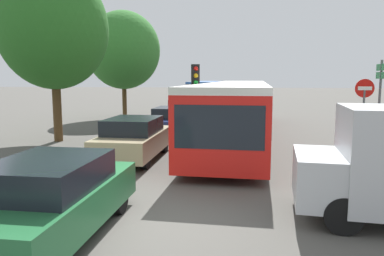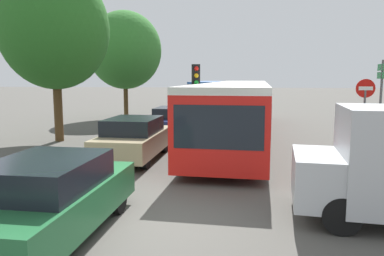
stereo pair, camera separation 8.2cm
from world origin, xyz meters
The scene contains 12 objects.
ground_plane centered at (0.00, 0.00, 0.00)m, with size 200.00×200.00×0.00m, color #4F4C47.
articulated_bus centered at (1.66, 11.32, 1.52)m, with size 3.50×17.79×2.63m.
city_bus_rear centered at (-1.75, 33.66, 1.42)m, with size 3.06×11.47×2.45m.
queued_car_green centered at (-1.54, -0.85, 0.75)m, with size 1.88×4.27×1.47m.
queued_car_tan centered at (-1.90, 5.71, 0.75)m, with size 1.88×4.29×1.48m.
queued_car_navy centered at (-1.54, 11.31, 0.72)m, with size 1.80×4.10×1.41m.
queued_car_black centered at (-1.96, 17.80, 0.72)m, with size 1.82×4.15×1.43m.
traffic_light centered at (-0.02, 8.19, 2.50)m, with size 0.37×0.39×3.40m.
no_entry_sign centered at (6.41, 7.87, 1.88)m, with size 0.70×0.08×2.82m.
direction_sign_post centered at (7.62, 9.72, 2.55)m, with size 0.18×1.40×3.60m.
tree_left_mid centered at (-6.37, 8.96, 4.85)m, with size 4.76×4.76×7.65m.
tree_left_far centered at (-6.22, 18.55, 4.60)m, with size 5.06×5.06×7.42m.
Camera 2 is at (1.82, -6.90, 2.88)m, focal length 35.00 mm.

